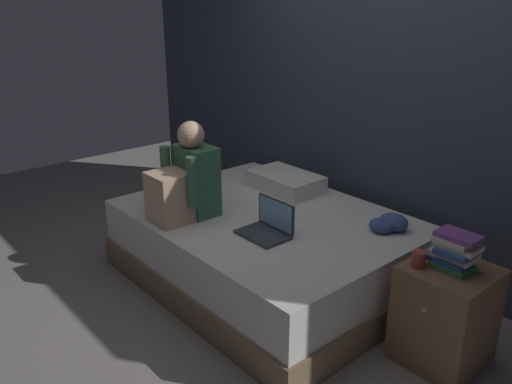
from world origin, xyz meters
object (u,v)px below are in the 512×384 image
(person_sitting, at_px, (186,182))
(laptop, at_px, (268,226))
(mug, at_px, (419,259))
(clothes_pile, at_px, (389,223))
(bed, at_px, (266,248))
(nightstand, at_px, (445,315))
(pillow, at_px, (285,181))
(book_stack, at_px, (455,251))

(person_sitting, relative_size, laptop, 2.05)
(mug, height_order, clothes_pile, mug)
(bed, bearing_deg, laptop, -39.72)
(nightstand, bearing_deg, pillow, 169.63)
(mug, relative_size, clothes_pile, 0.38)
(nightstand, xyz_separation_m, pillow, (-1.58, 0.29, 0.30))
(nightstand, height_order, clothes_pile, clothes_pile)
(person_sitting, xyz_separation_m, book_stack, (1.63, 0.60, -0.09))
(person_sitting, xyz_separation_m, clothes_pile, (1.06, 0.85, -0.20))
(clothes_pile, bearing_deg, mug, -39.98)
(person_sitting, bearing_deg, mug, 17.34)
(bed, distance_m, nightstand, 1.31)
(bed, relative_size, clothes_pile, 8.37)
(clothes_pile, bearing_deg, pillow, 178.30)
(nightstand, relative_size, mug, 6.44)
(nightstand, bearing_deg, laptop, -160.70)
(person_sitting, height_order, pillow, person_sitting)
(bed, xyz_separation_m, person_sitting, (-0.34, -0.43, 0.51))
(clothes_pile, bearing_deg, book_stack, -23.51)
(person_sitting, bearing_deg, clothes_pile, 38.83)
(bed, distance_m, clothes_pile, 0.89)
(laptop, distance_m, clothes_pile, 0.78)
(laptop, height_order, clothes_pile, laptop)
(mug, bearing_deg, laptop, -164.92)
(book_stack, xyz_separation_m, mug, (-0.13, -0.13, -0.06))
(book_stack, bearing_deg, clothes_pile, 156.49)
(person_sitting, distance_m, clothes_pile, 1.37)
(laptop, relative_size, book_stack, 1.31)
(person_sitting, xyz_separation_m, mug, (1.51, 0.47, -0.15))
(pillow, bearing_deg, person_sitting, -94.00)
(bed, bearing_deg, pillow, 121.47)
(laptop, bearing_deg, clothes_pile, 53.16)
(person_sitting, distance_m, pillow, 0.90)
(person_sitting, height_order, clothes_pile, person_sitting)
(bed, height_order, nightstand, nightstand)
(nightstand, relative_size, book_stack, 2.37)
(person_sitting, height_order, book_stack, person_sitting)
(laptop, bearing_deg, book_stack, 19.67)
(nightstand, distance_m, person_sitting, 1.81)
(bed, relative_size, laptop, 6.25)
(laptop, distance_m, book_stack, 1.12)
(nightstand, bearing_deg, mug, -137.31)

